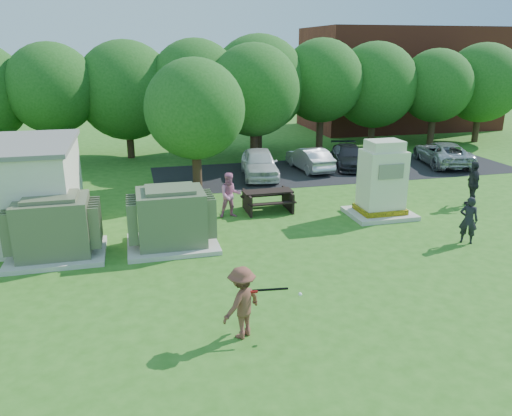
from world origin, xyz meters
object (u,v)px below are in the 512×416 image
object	(u,v)px
generator_cabinet	(382,183)
batter	(242,303)
car_white	(259,163)
transformer_left	(54,228)
car_dark	(349,157)
car_silver_a	(309,159)
picnic_table	(268,198)
person_walking_right	(473,184)
person_by_generator	(469,220)
car_silver_b	(442,153)
transformer_right	(171,219)
person_at_picnic	(230,195)

from	to	relation	value
generator_cabinet	batter	world-z (taller)	generator_cabinet
car_white	transformer_left	bearing A→B (deg)	-127.87
batter	car_dark	distance (m)	18.20
batter	car_silver_a	size ratio (longest dim) A/B	0.46
transformer_left	generator_cabinet	world-z (taller)	generator_cabinet
picnic_table	person_walking_right	world-z (taller)	person_walking_right
batter	person_by_generator	xyz separation A→B (m)	(8.80, 3.86, -0.04)
batter	car_dark	world-z (taller)	batter
picnic_table	batter	bearing A→B (deg)	-108.97
person_walking_right	car_white	xyz separation A→B (m)	(-7.56, 6.97, -0.22)
car_dark	car_silver_b	world-z (taller)	car_silver_b
transformer_right	person_at_picnic	distance (m)	3.57
generator_cabinet	picnic_table	world-z (taller)	generator_cabinet
picnic_table	person_by_generator	distance (m)	7.67
transformer_left	car_silver_a	xyz separation A→B (m)	(12.00, 9.36, -0.34)
person_at_picnic	car_silver_a	size ratio (longest dim) A/B	0.47
car_silver_b	person_by_generator	bearing A→B (deg)	72.39
generator_cabinet	car_white	world-z (taller)	generator_cabinet
generator_cabinet	picnic_table	distance (m)	4.60
person_walking_right	car_silver_a	bearing A→B (deg)	-131.58
picnic_table	person_by_generator	world-z (taller)	person_by_generator
person_by_generator	car_silver_a	world-z (taller)	person_by_generator
batter	person_by_generator	bearing A→B (deg)	167.94
person_by_generator	car_dark	world-z (taller)	person_by_generator
person_at_picnic	batter	bearing A→B (deg)	-100.30
generator_cabinet	car_dark	distance (m)	8.55
transformer_right	car_white	size ratio (longest dim) A/B	0.70
person_walking_right	car_white	bearing A→B (deg)	-114.34
transformer_left	car_silver_b	bearing A→B (deg)	23.79
car_dark	car_silver_b	size ratio (longest dim) A/B	0.87
transformer_right	car_silver_a	distance (m)	12.51
batter	person_at_picnic	xyz separation A→B (m)	(1.43, 8.54, 0.03)
transformer_right	car_silver_b	xyz separation A→B (m)	(16.17, 8.76, -0.31)
transformer_left	generator_cabinet	bearing A→B (deg)	5.94
person_by_generator	car_white	bearing A→B (deg)	-28.54
car_silver_b	transformer_right	bearing A→B (deg)	40.75
car_white	car_silver_b	world-z (taller)	car_white
generator_cabinet	person_walking_right	xyz separation A→B (m)	(4.44, 0.32, -0.38)
transformer_right	person_by_generator	xyz separation A→B (m)	(9.89, -2.15, -0.14)
transformer_right	person_by_generator	world-z (taller)	transformer_right
person_at_picnic	car_dark	world-z (taller)	person_at_picnic
transformer_left	generator_cabinet	xyz separation A→B (m)	(12.07, 1.26, 0.36)
person_by_generator	car_silver_a	bearing A→B (deg)	-44.12
transformer_right	car_white	world-z (taller)	transformer_right
generator_cabinet	car_silver_a	size ratio (longest dim) A/B	0.80
batter	person_by_generator	world-z (taller)	batter
generator_cabinet	car_silver_a	world-z (taller)	generator_cabinet
car_silver_a	car_dark	size ratio (longest dim) A/B	0.92
transformer_left	car_white	distance (m)	12.37
person_by_generator	transformer_right	bearing A→B (deg)	25.72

